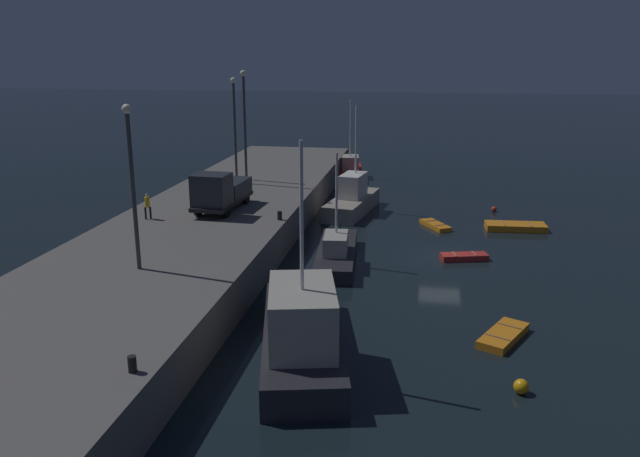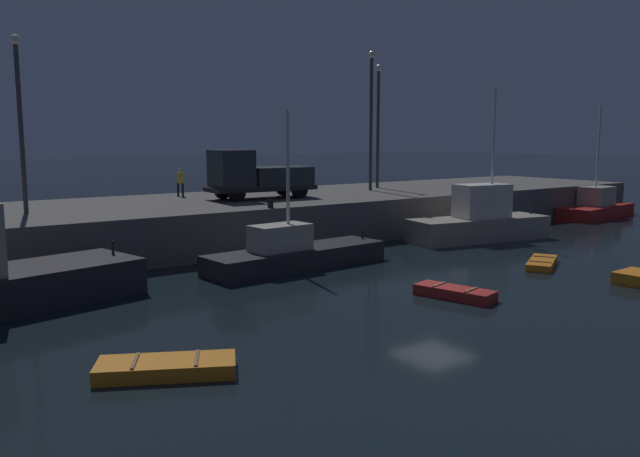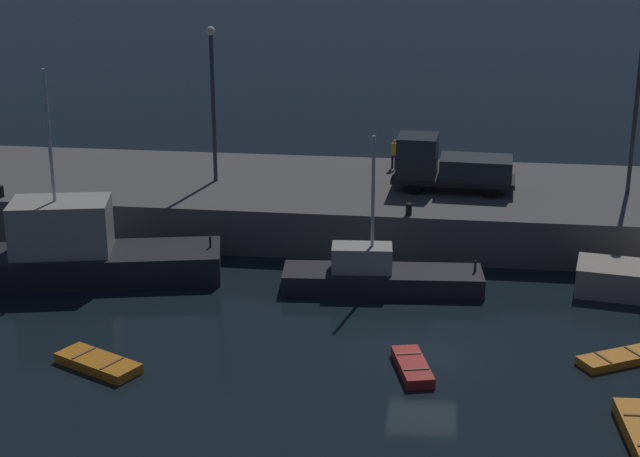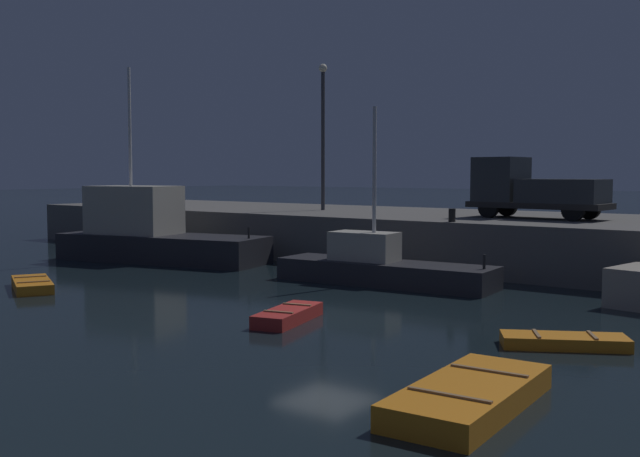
{
  "view_description": "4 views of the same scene",
  "coord_description": "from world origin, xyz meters",
  "px_view_note": "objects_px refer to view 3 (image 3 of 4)",
  "views": [
    {
      "loc": [
        -37.14,
        1.14,
        11.98
      ],
      "look_at": [
        -1.03,
        7.27,
        1.72
      ],
      "focal_mm": 35.6,
      "sensor_mm": 36.0,
      "label": 1
    },
    {
      "loc": [
        -16.42,
        -16.12,
        5.46
      ],
      "look_at": [
        -2.14,
        4.14,
        1.91
      ],
      "focal_mm": 35.98,
      "sensor_mm": 36.0,
      "label": 2
    },
    {
      "loc": [
        0.48,
        -31.69,
        15.18
      ],
      "look_at": [
        -4.66,
        7.01,
        2.26
      ],
      "focal_mm": 54.76,
      "sensor_mm": 36.0,
      "label": 3
    },
    {
      "loc": [
        12.52,
        -16.75,
        4.1
      ],
      "look_at": [
        -3.56,
        4.34,
        2.1
      ],
      "focal_mm": 41.36,
      "sensor_mm": 36.0,
      "label": 4
    }
  ],
  "objects_px": {
    "rowboat_blue_far": "(98,363)",
    "dockworker": "(394,152)",
    "dinghy_red_small": "(412,367)",
    "bollard_central": "(1,191)",
    "fishing_boat_orange": "(379,275)",
    "bollard_west": "(409,209)",
    "lamp_post_west": "(213,92)",
    "lamp_post_east": "(638,90)",
    "rowboat_white_mid": "(618,359)",
    "utility_truck": "(447,165)",
    "fishing_boat_blue": "(87,250)"
  },
  "relations": [
    {
      "from": "bollard_west",
      "to": "dockworker",
      "type": "bearing_deg",
      "value": 98.14
    },
    {
      "from": "dockworker",
      "to": "bollard_central",
      "type": "relative_size",
      "value": 2.88
    },
    {
      "from": "rowboat_white_mid",
      "to": "rowboat_blue_far",
      "type": "distance_m",
      "value": 18.1
    },
    {
      "from": "rowboat_white_mid",
      "to": "dinghy_red_small",
      "type": "height_order",
      "value": "dinghy_red_small"
    },
    {
      "from": "fishing_boat_blue",
      "to": "bollard_central",
      "type": "xyz_separation_m",
      "value": [
        -5.74,
        4.33,
        1.15
      ]
    },
    {
      "from": "fishing_boat_orange",
      "to": "rowboat_white_mid",
      "type": "xyz_separation_m",
      "value": [
        8.83,
        -5.8,
        -0.47
      ]
    },
    {
      "from": "rowboat_blue_far",
      "to": "dockworker",
      "type": "xyz_separation_m",
      "value": [
        8.96,
        20.12,
        2.87
      ]
    },
    {
      "from": "rowboat_white_mid",
      "to": "lamp_post_east",
      "type": "height_order",
      "value": "lamp_post_east"
    },
    {
      "from": "fishing_boat_orange",
      "to": "dockworker",
      "type": "distance_m",
      "value": 11.79
    },
    {
      "from": "lamp_post_east",
      "to": "lamp_post_west",
      "type": "bearing_deg",
      "value": -178.39
    },
    {
      "from": "fishing_boat_orange",
      "to": "bollard_central",
      "type": "relative_size",
      "value": 15.55
    },
    {
      "from": "bollard_central",
      "to": "lamp_post_west",
      "type": "bearing_deg",
      "value": 23.86
    },
    {
      "from": "rowboat_blue_far",
      "to": "bollard_west",
      "type": "xyz_separation_m",
      "value": [
        10.09,
        12.2,
        2.25
      ]
    },
    {
      "from": "lamp_post_east",
      "to": "utility_truck",
      "type": "relative_size",
      "value": 1.43
    },
    {
      "from": "rowboat_blue_far",
      "to": "lamp_post_west",
      "type": "xyz_separation_m",
      "value": [
        0.27,
        16.65,
        6.45
      ]
    },
    {
      "from": "dinghy_red_small",
      "to": "bollard_west",
      "type": "height_order",
      "value": "bollard_west"
    },
    {
      "from": "dinghy_red_small",
      "to": "dockworker",
      "type": "xyz_separation_m",
      "value": [
        -1.83,
        18.98,
        2.86
      ]
    },
    {
      "from": "rowboat_white_mid",
      "to": "bollard_west",
      "type": "relative_size",
      "value": 5.65
    },
    {
      "from": "lamp_post_west",
      "to": "fishing_boat_orange",
      "type": "bearing_deg",
      "value": -42.57
    },
    {
      "from": "dinghy_red_small",
      "to": "rowboat_white_mid",
      "type": "bearing_deg",
      "value": 13.05
    },
    {
      "from": "rowboat_blue_far",
      "to": "lamp_post_east",
      "type": "distance_m",
      "value": 27.52
    },
    {
      "from": "lamp_post_west",
      "to": "bollard_central",
      "type": "distance_m",
      "value": 11.06
    },
    {
      "from": "rowboat_blue_far",
      "to": "lamp_post_west",
      "type": "distance_m",
      "value": 17.86
    },
    {
      "from": "dinghy_red_small",
      "to": "dockworker",
      "type": "height_order",
      "value": "dockworker"
    },
    {
      "from": "rowboat_white_mid",
      "to": "lamp_post_east",
      "type": "relative_size",
      "value": 0.35
    },
    {
      "from": "fishing_boat_orange",
      "to": "bollard_west",
      "type": "bearing_deg",
      "value": 74.05
    },
    {
      "from": "bollard_central",
      "to": "dinghy_red_small",
      "type": "bearing_deg",
      "value": -29.76
    },
    {
      "from": "utility_truck",
      "to": "bollard_west",
      "type": "distance_m",
      "value": 4.61
    },
    {
      "from": "fishing_boat_blue",
      "to": "rowboat_white_mid",
      "type": "distance_m",
      "value": 21.94
    },
    {
      "from": "fishing_boat_blue",
      "to": "bollard_central",
      "type": "bearing_deg",
      "value": 142.96
    },
    {
      "from": "lamp_post_west",
      "to": "lamp_post_east",
      "type": "xyz_separation_m",
      "value": [
        20.06,
        0.56,
        0.46
      ]
    },
    {
      "from": "fishing_boat_blue",
      "to": "bollard_central",
      "type": "height_order",
      "value": "fishing_boat_blue"
    },
    {
      "from": "fishing_boat_blue",
      "to": "dinghy_red_small",
      "type": "relative_size",
      "value": 3.61
    },
    {
      "from": "fishing_boat_blue",
      "to": "lamp_post_east",
      "type": "distance_m",
      "value": 26.0
    },
    {
      "from": "rowboat_blue_far",
      "to": "dockworker",
      "type": "bearing_deg",
      "value": 66.0
    },
    {
      "from": "fishing_boat_orange",
      "to": "utility_truck",
      "type": "bearing_deg",
      "value": 71.3
    },
    {
      "from": "dockworker",
      "to": "bollard_west",
      "type": "xyz_separation_m",
      "value": [
        1.13,
        -7.92,
        -0.62
      ]
    },
    {
      "from": "fishing_boat_blue",
      "to": "lamp_post_west",
      "type": "distance_m",
      "value": 10.65
    },
    {
      "from": "rowboat_blue_far",
      "to": "dockworker",
      "type": "relative_size",
      "value": 2.15
    },
    {
      "from": "dinghy_red_small",
      "to": "bollard_central",
      "type": "relative_size",
      "value": 5.37
    },
    {
      "from": "dinghy_red_small",
      "to": "bollard_central",
      "type": "height_order",
      "value": "bollard_central"
    },
    {
      "from": "lamp_post_east",
      "to": "dockworker",
      "type": "relative_size",
      "value": 5.44
    },
    {
      "from": "fishing_boat_orange",
      "to": "rowboat_white_mid",
      "type": "distance_m",
      "value": 10.57
    },
    {
      "from": "dinghy_red_small",
      "to": "lamp_post_east",
      "type": "bearing_deg",
      "value": 59.31
    },
    {
      "from": "fishing_boat_blue",
      "to": "dinghy_red_small",
      "type": "bearing_deg",
      "value": -26.45
    },
    {
      "from": "dinghy_red_small",
      "to": "bollard_west",
      "type": "relative_size",
      "value": 5.47
    },
    {
      "from": "lamp_post_east",
      "to": "utility_truck",
      "type": "height_order",
      "value": "lamp_post_east"
    },
    {
      "from": "fishing_boat_blue",
      "to": "utility_truck",
      "type": "height_order",
      "value": "fishing_boat_blue"
    },
    {
      "from": "fishing_boat_orange",
      "to": "lamp_post_east",
      "type": "xyz_separation_m",
      "value": [
        11.27,
        8.63,
        6.46
      ]
    },
    {
      "from": "lamp_post_west",
      "to": "utility_truck",
      "type": "height_order",
      "value": "lamp_post_west"
    }
  ]
}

